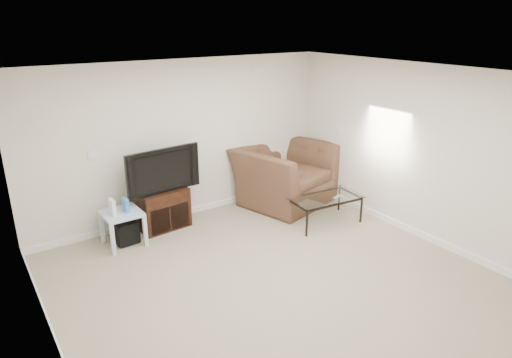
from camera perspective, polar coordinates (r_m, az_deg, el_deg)
floor at (r=5.74m, az=2.62°, el=-12.84°), size 5.00×5.00×0.00m
ceiling at (r=4.88m, az=3.08°, el=12.76°), size 5.00×5.00×0.00m
wall_back at (r=7.24m, az=-9.10°, el=4.74°), size 5.00×0.02×2.50m
wall_left at (r=4.30m, az=-25.22°, el=-7.59°), size 0.02×5.00×2.50m
wall_right at (r=6.90m, az=19.74°, el=3.08°), size 0.02×5.00×2.50m
plate_back at (r=6.79m, az=-19.79°, el=2.80°), size 0.12×0.02×0.12m
plate_right_switch at (r=7.91m, az=10.44°, el=5.91°), size 0.02×0.09×0.13m
plate_right_outlet at (r=7.98m, az=11.51°, el=-1.18°), size 0.02×0.08×0.12m
tv_stand at (r=7.16m, az=-11.68°, el=-3.58°), size 0.78×0.58×0.62m
dvd_player at (r=7.05m, az=-11.64°, el=-2.15°), size 0.40×0.30×0.05m
television at (r=6.91m, az=-11.93°, el=1.26°), size 1.10×0.32×0.67m
side_table at (r=6.78m, az=-16.26°, el=-5.90°), size 0.53×0.53×0.50m
subwoofer at (r=6.84m, az=-16.02°, el=-6.33°), size 0.34×0.34×0.31m
game_console at (r=6.59m, az=-17.50°, el=-3.37°), size 0.05×0.17×0.23m
game_case at (r=6.65m, az=-15.98°, el=-3.16°), size 0.06×0.15×0.20m
recliner at (r=7.87m, az=3.66°, el=1.79°), size 1.75×1.38×1.35m
coffee_table at (r=7.27m, az=8.50°, el=-3.79°), size 1.17×0.73×0.44m
remote at (r=7.18m, az=10.10°, el=-2.20°), size 0.18×0.10×0.02m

